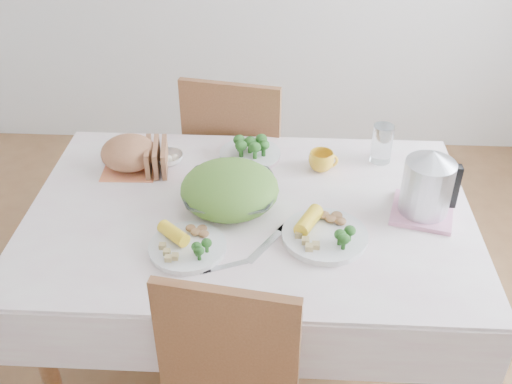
{
  "coord_description": "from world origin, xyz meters",
  "views": [
    {
      "loc": [
        0.11,
        -1.63,
        1.97
      ],
      "look_at": [
        0.02,
        0.02,
        0.82
      ],
      "focal_mm": 42.0,
      "sensor_mm": 36.0,
      "label": 1
    }
  ],
  "objects_px": {
    "salad_bowl": "(230,195)",
    "yellow_mug": "(321,161)",
    "dining_table": "(250,292)",
    "chair_far": "(243,166)",
    "dinner_plate_right": "(325,236)",
    "electric_kettle": "(427,184)",
    "dinner_plate_left": "(188,247)"
  },
  "relations": [
    {
      "from": "salad_bowl",
      "to": "yellow_mug",
      "type": "relative_size",
      "value": 3.31
    },
    {
      "from": "dining_table",
      "to": "chair_far",
      "type": "distance_m",
      "value": 0.75
    },
    {
      "from": "chair_far",
      "to": "dinner_plate_right",
      "type": "distance_m",
      "value": 0.99
    },
    {
      "from": "yellow_mug",
      "to": "electric_kettle",
      "type": "distance_m",
      "value": 0.43
    },
    {
      "from": "dining_table",
      "to": "salad_bowl",
      "type": "distance_m",
      "value": 0.43
    },
    {
      "from": "electric_kettle",
      "to": "chair_far",
      "type": "bearing_deg",
      "value": 128.98
    },
    {
      "from": "chair_far",
      "to": "dinner_plate_right",
      "type": "relative_size",
      "value": 3.55
    },
    {
      "from": "dining_table",
      "to": "chair_far",
      "type": "xyz_separation_m",
      "value": [
        -0.08,
        0.74,
        0.09
      ]
    },
    {
      "from": "salad_bowl",
      "to": "dinner_plate_right",
      "type": "xyz_separation_m",
      "value": [
        0.32,
        -0.17,
        -0.03
      ]
    },
    {
      "from": "chair_far",
      "to": "electric_kettle",
      "type": "distance_m",
      "value": 1.07
    },
    {
      "from": "chair_far",
      "to": "salad_bowl",
      "type": "distance_m",
      "value": 0.79
    },
    {
      "from": "dining_table",
      "to": "yellow_mug",
      "type": "distance_m",
      "value": 0.56
    },
    {
      "from": "dinner_plate_right",
      "to": "yellow_mug",
      "type": "distance_m",
      "value": 0.41
    },
    {
      "from": "dinner_plate_right",
      "to": "yellow_mug",
      "type": "bearing_deg",
      "value": 89.63
    },
    {
      "from": "chair_far",
      "to": "salad_bowl",
      "type": "height_order",
      "value": "chair_far"
    },
    {
      "from": "dining_table",
      "to": "yellow_mug",
      "type": "relative_size",
      "value": 14.82
    },
    {
      "from": "chair_far",
      "to": "yellow_mug",
      "type": "xyz_separation_m",
      "value": [
        0.33,
        -0.48,
        0.33
      ]
    },
    {
      "from": "dinner_plate_right",
      "to": "electric_kettle",
      "type": "height_order",
      "value": "electric_kettle"
    },
    {
      "from": "salad_bowl",
      "to": "yellow_mug",
      "type": "bearing_deg",
      "value": 37.03
    },
    {
      "from": "dinner_plate_left",
      "to": "electric_kettle",
      "type": "xyz_separation_m",
      "value": [
        0.76,
        0.23,
        0.11
      ]
    },
    {
      "from": "dinner_plate_right",
      "to": "electric_kettle",
      "type": "relative_size",
      "value": 1.2
    },
    {
      "from": "dinner_plate_left",
      "to": "dinner_plate_right",
      "type": "bearing_deg",
      "value": 10.34
    },
    {
      "from": "dining_table",
      "to": "salad_bowl",
      "type": "bearing_deg",
      "value": 161.39
    },
    {
      "from": "chair_far",
      "to": "dinner_plate_left",
      "type": "distance_m",
      "value": 1.02
    },
    {
      "from": "chair_far",
      "to": "dining_table",
      "type": "bearing_deg",
      "value": 106.21
    },
    {
      "from": "dinner_plate_left",
      "to": "yellow_mug",
      "type": "relative_size",
      "value": 2.57
    },
    {
      "from": "chair_far",
      "to": "dinner_plate_left",
      "type": "xyz_separation_m",
      "value": [
        -0.1,
        -0.96,
        0.31
      ]
    },
    {
      "from": "dinner_plate_right",
      "to": "chair_far",
      "type": "bearing_deg",
      "value": 110.23
    },
    {
      "from": "salad_bowl",
      "to": "chair_far",
      "type": "bearing_deg",
      "value": 90.84
    },
    {
      "from": "yellow_mug",
      "to": "electric_kettle",
      "type": "height_order",
      "value": "electric_kettle"
    },
    {
      "from": "dinner_plate_left",
      "to": "electric_kettle",
      "type": "distance_m",
      "value": 0.8
    },
    {
      "from": "dinner_plate_left",
      "to": "salad_bowl",
      "type": "bearing_deg",
      "value": 65.95
    }
  ]
}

